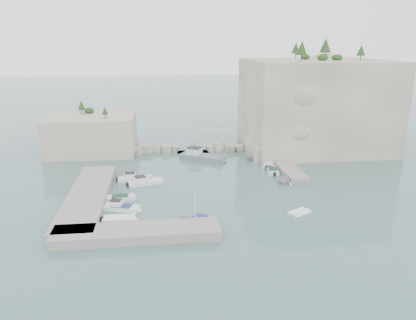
{
  "coord_description": "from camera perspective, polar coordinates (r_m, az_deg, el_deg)",
  "views": [
    {
      "loc": [
        -7.12,
        -52.9,
        20.6
      ],
      "look_at": [
        0.0,
        6.0,
        3.0
      ],
      "focal_mm": 35.0,
      "sensor_mm": 36.0,
      "label": 1
    }
  ],
  "objects": [
    {
      "name": "ground",
      "position": [
        57.22,
        0.72,
        -4.58
      ],
      "size": [
        400.0,
        400.0,
        0.0
      ],
      "primitive_type": "plane",
      "color": "#496D6C",
      "rests_on": "ground"
    },
    {
      "name": "tender_east_d",
      "position": [
        73.32,
        6.99,
        0.08
      ],
      "size": [
        4.98,
        2.12,
        1.89
      ],
      "primitive_type": "imported",
      "rotation": [
        0.0,
        0.0,
        1.63
      ],
      "color": "silver",
      "rests_on": "ground"
    },
    {
      "name": "tender_east_a",
      "position": [
        61.99,
        10.7,
        -3.19
      ],
      "size": [
        4.06,
        3.83,
        1.69
      ],
      "primitive_type": "imported",
      "rotation": [
        0.0,
        0.0,
        1.99
      ],
      "color": "silver",
      "rests_on": "ground"
    },
    {
      "name": "motorboat_c",
      "position": [
        55.94,
        -12.24,
        -5.48
      ],
      "size": [
        4.31,
        1.77,
        0.7
      ],
      "primitive_type": null,
      "rotation": [
        0.0,
        0.0,
        0.05
      ],
      "color": "silver",
      "rests_on": "ground"
    },
    {
      "name": "quay_south",
      "position": [
        45.19,
        -9.97,
        -10.08
      ],
      "size": [
        18.0,
        4.0,
        1.1
      ],
      "primitive_type": "cube",
      "color": "#9E9689",
      "rests_on": "ground"
    },
    {
      "name": "inflatable_dinghy",
      "position": [
        51.69,
        12.71,
        -7.39
      ],
      "size": [
        3.23,
        2.65,
        0.44
      ],
      "primitive_type": null,
      "rotation": [
        0.0,
        0.0,
        0.51
      ],
      "color": "white",
      "rests_on": "ground"
    },
    {
      "name": "tender_east_b",
      "position": [
        66.7,
        9.04,
        -1.68
      ],
      "size": [
        2.02,
        4.65,
        0.7
      ],
      "primitive_type": null,
      "rotation": [
        0.0,
        0.0,
        1.46
      ],
      "color": "silver",
      "rests_on": "ground"
    },
    {
      "name": "motorboat_b",
      "position": [
        61.17,
        -8.78,
        -3.36
      ],
      "size": [
        6.02,
        3.52,
        1.4
      ],
      "primitive_type": null,
      "rotation": [
        0.0,
        0.0,
        0.31
      ],
      "color": "silver",
      "rests_on": "ground"
    },
    {
      "name": "cliff_terrace",
      "position": [
        76.2,
        8.66,
        1.62
      ],
      "size": [
        8.0,
        10.0,
        2.5
      ],
      "primitive_type": "cube",
      "color": "beige",
      "rests_on": "ground"
    },
    {
      "name": "outcrop_west",
      "position": [
        80.79,
        -15.94,
        3.66
      ],
      "size": [
        16.0,
        14.0,
        7.0
      ],
      "primitive_type": "cube",
      "color": "beige",
      "rests_on": "ground"
    },
    {
      "name": "cliff_east",
      "position": [
        82.55,
        14.72,
        7.56
      ],
      "size": [
        26.0,
        22.0,
        17.0
      ],
      "primitive_type": "cube",
      "color": "beige",
      "rests_on": "ground"
    },
    {
      "name": "work_boat",
      "position": [
        72.77,
        -0.78,
        0.08
      ],
      "size": [
        8.97,
        6.99,
        2.2
      ],
      "primitive_type": null,
      "rotation": [
        0.0,
        0.0,
        -0.56
      ],
      "color": "slate",
      "rests_on": "ground"
    },
    {
      "name": "vegetation",
      "position": [
        81.28,
        11.35,
        14.33
      ],
      "size": [
        53.48,
        13.88,
        13.4
      ],
      "color": "#1E4219",
      "rests_on": "ground"
    },
    {
      "name": "motorboat_e",
      "position": [
        49.61,
        -12.39,
        -8.42
      ],
      "size": [
        4.14,
        1.74,
        0.7
      ],
      "primitive_type": null,
      "rotation": [
        0.0,
        0.0,
        -0.01
      ],
      "color": "white",
      "rests_on": "ground"
    },
    {
      "name": "rowboat_mast",
      "position": [
        46.47,
        -1.81,
        -6.29
      ],
      "size": [
        0.1,
        0.1,
        4.2
      ],
      "primitive_type": "cylinder",
      "color": "white",
      "rests_on": "rowboat"
    },
    {
      "name": "rowboat",
      "position": [
        47.53,
        -1.78,
        -9.17
      ],
      "size": [
        5.71,
        5.13,
        0.97
      ],
      "primitive_type": "imported",
      "rotation": [
        0.0,
        0.0,
        1.1
      ],
      "color": "white",
      "rests_on": "ground"
    },
    {
      "name": "tender_east_c",
      "position": [
        70.06,
        8.6,
        -0.77
      ],
      "size": [
        3.56,
        5.08,
        0.7
      ],
      "primitive_type": null,
      "rotation": [
        0.0,
        0.0,
        1.12
      ],
      "color": "silver",
      "rests_on": "ground"
    },
    {
      "name": "quay_west",
      "position": [
        56.51,
        -16.55,
        -4.98
      ],
      "size": [
        5.0,
        24.0,
        1.1
      ],
      "primitive_type": "cube",
      "color": "#9E9689",
      "rests_on": "ground"
    },
    {
      "name": "breakwater",
      "position": [
        77.74,
        -2.15,
        1.68
      ],
      "size": [
        28.0,
        3.0,
        1.4
      ],
      "primitive_type": "cube",
      "color": "beige",
      "rests_on": "ground"
    },
    {
      "name": "ledge_east",
      "position": [
        69.21,
        10.76,
        -0.75
      ],
      "size": [
        3.0,
        16.0,
        0.8
      ],
      "primitive_type": "cube",
      "color": "#9E9689",
      "rests_on": "ground"
    },
    {
      "name": "motorboat_a",
      "position": [
        62.86,
        -10.18,
        -2.88
      ],
      "size": [
        5.73,
        1.88,
        1.4
      ],
      "primitive_type": null,
      "rotation": [
        0.0,
        0.0,
        0.03
      ],
      "color": "white",
      "rests_on": "ground"
    },
    {
      "name": "motorboat_d",
      "position": [
        52.65,
        -12.09,
        -6.9
      ],
      "size": [
        5.39,
        3.04,
        1.4
      ],
      "primitive_type": null,
      "rotation": [
        0.0,
        0.0,
        -0.31
      ],
      "color": "white",
      "rests_on": "ground"
    }
  ]
}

